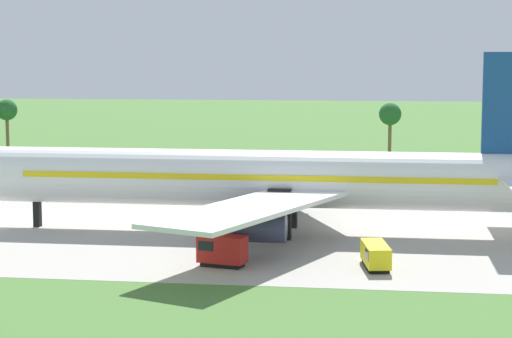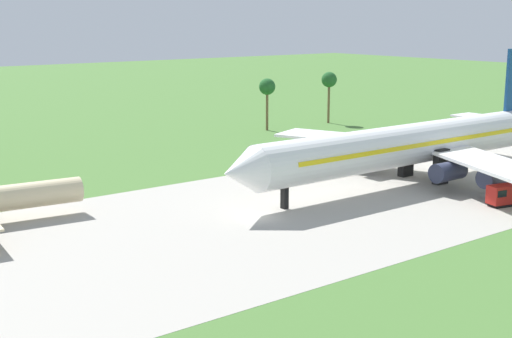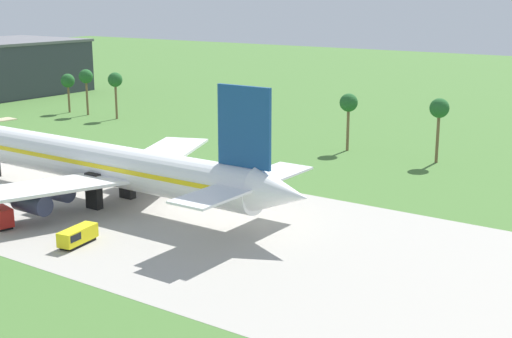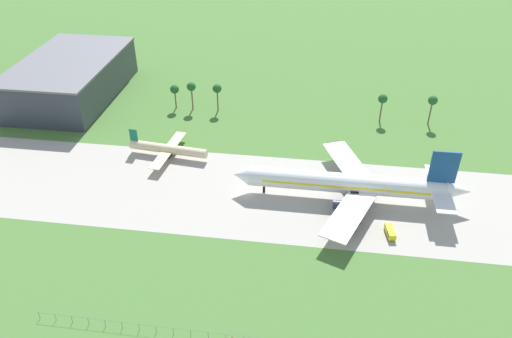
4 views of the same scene
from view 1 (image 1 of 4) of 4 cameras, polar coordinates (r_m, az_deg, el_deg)
The scene contains 4 objects.
jet_airliner at distance 99.03m, azimuth 0.98°, elevation -0.63°, with size 71.12×53.42×19.35m.
baggage_tug at distance 84.01m, azimuth -2.16°, elevation -5.00°, with size 4.65×2.94×2.84m.
fuel_truck at distance 83.86m, azimuth 7.39°, elevation -5.30°, with size 2.88×5.90×2.21m.
palm_tree_row at distance 155.87m, azimuth -6.89°, elevation 3.38°, with size 104.39×3.60×12.01m.
Camera 1 is at (43.42, -96.19, 18.94)m, focal length 65.00 mm.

